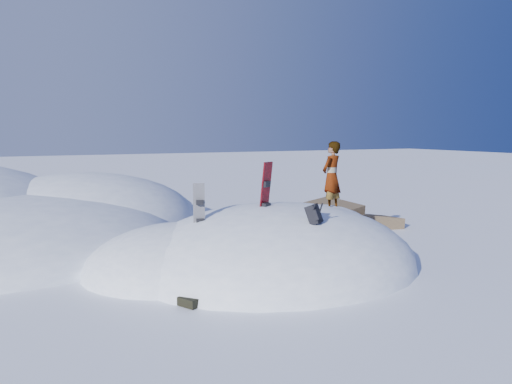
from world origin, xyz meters
name	(u,v)px	position (x,y,z in m)	size (l,w,h in m)	color
ground	(276,266)	(0.00, 0.00, 0.00)	(120.00, 120.00, 0.00)	white
snow_mound	(265,264)	(-0.17, 0.24, 0.00)	(8.00, 6.00, 3.00)	white
rock_outcrop	(333,230)	(3.72, 3.01, 0.01)	(4.68, 4.41, 1.68)	brown
snowboard_red	(265,197)	(-0.31, -0.04, 1.69)	(0.39, 0.35, 1.70)	#BB0A16
snowboard_dark	(199,214)	(-1.91, 0.00, 1.41)	(0.31, 0.29, 1.37)	black
backpack	(314,214)	(0.11, -1.49, 1.47)	(0.43, 0.47, 0.49)	black
gear_pile	(197,298)	(-2.55, -1.64, 0.10)	(0.79, 0.63, 0.21)	black
person	(332,176)	(2.00, 0.64, 2.03)	(0.67, 0.44, 1.84)	slate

